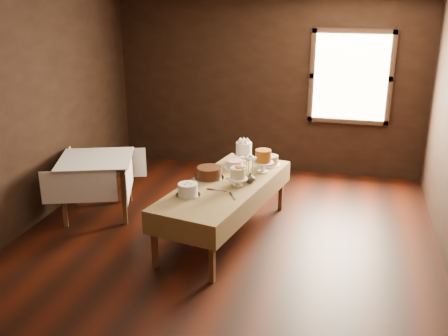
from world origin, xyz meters
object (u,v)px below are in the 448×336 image
display_table (225,187)px  cake_meringue (244,152)px  side_table (96,165)px  cake_caramel (263,162)px  cake_chocolate (209,173)px  cake_speckled (270,161)px  cake_server_b (233,198)px  cake_server_e (196,185)px  cake_server_a (220,191)px  flower_vase (250,178)px  cake_swirl (188,190)px  cake_flowers (238,178)px  cake_server_c (234,175)px  cake_lattice (235,165)px  cake_server_d (251,181)px

display_table → cake_meringue: (0.03, 0.88, 0.17)m
side_table → cake_caramel: size_ratio=3.91×
cake_meringue → cake_chocolate: bearing=-109.3°
cake_meringue → side_table: bearing=-159.7°
cake_speckled → cake_chocolate: bearing=-133.2°
side_table → cake_server_b: 2.10m
cake_speckled → cake_server_e: size_ratio=1.13×
cake_server_a → flower_vase: 0.46m
cake_swirl → flower_vase: (0.59, 0.58, -0.01)m
cake_flowers → side_table: bearing=172.7°
cake_flowers → cake_server_c: bearing=109.5°
cake_server_c → cake_server_e: (-0.36, -0.43, 0.00)m
flower_vase → cake_chocolate: bearing=178.3°
display_table → cake_lattice: 0.56m
cake_flowers → cake_server_d: 0.26m
cake_lattice → display_table: bearing=-88.6°
cake_server_d → flower_vase: bearing=-111.2°
cake_server_c → cake_lattice: bearing=33.6°
cake_flowers → flower_vase: bearing=53.9°
cake_speckled → cake_server_e: bearing=-127.8°
cake_server_a → cake_server_c: same height
cake_caramel → cake_swirl: 1.19m
cake_caramel → cake_server_e: cake_caramel is taller
cake_swirl → cake_server_e: cake_swirl is taller
cake_server_b → cake_server_e: same height
side_table → cake_server_c: side_table is taller
cake_speckled → flower_vase: size_ratio=2.17×
cake_server_e → flower_vase: flower_vase is taller
cake_meringue → cake_server_b: size_ratio=1.20×
display_table → cake_server_a: (0.01, -0.25, 0.05)m
cake_speckled → cake_chocolate: (-0.64, -0.68, 0.01)m
cake_lattice → side_table: bearing=-168.9°
side_table → cake_flowers: bearing=-7.3°
flower_vase → cake_server_b: bearing=-98.8°
display_table → flower_vase: bearing=20.4°
cake_server_a → flower_vase: (0.28, 0.36, 0.06)m
cake_flowers → cake_swirl: (-0.48, -0.42, -0.04)m
cake_meringue → cake_speckled: size_ratio=1.06×
side_table → cake_speckled: bearing=15.3°
display_table → cake_server_e: bearing=-157.4°
cake_meringue → cake_server_d: bearing=-71.0°
cake_server_c → flower_vase: 0.31m
cake_swirl → cake_server_a: cake_swirl is taller
cake_caramel → cake_speckled: bearing=82.0°
cake_chocolate → cake_server_b: 0.70m
cake_server_e → display_table: bearing=76.3°
cake_lattice → flower_vase: flower_vase is taller
cake_chocolate → cake_flowers: (0.40, -0.18, 0.04)m
cake_flowers → cake_server_b: bearing=-84.5°
cake_caramel → cake_meringue: bearing=131.4°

